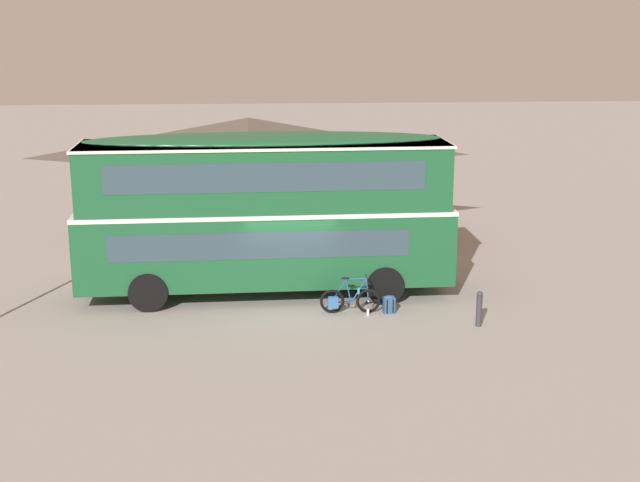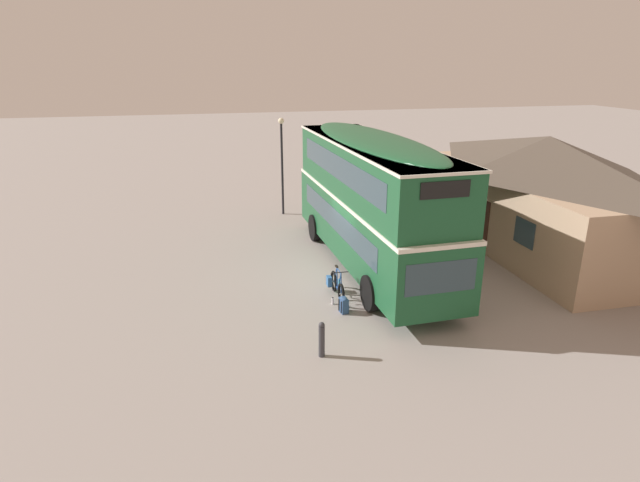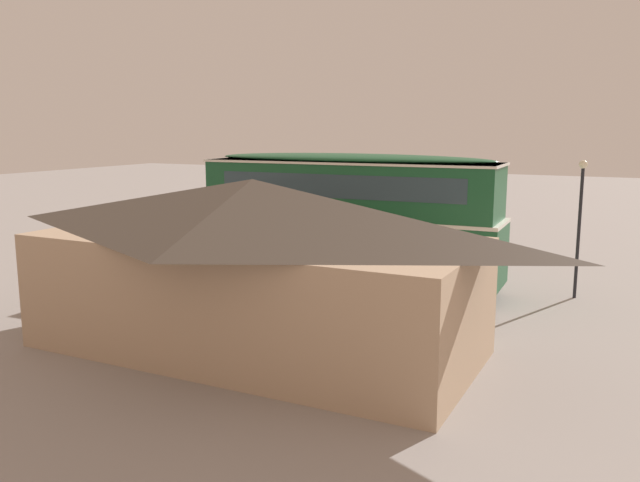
{
  "view_description": "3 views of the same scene",
  "coord_description": "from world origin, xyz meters",
  "px_view_note": "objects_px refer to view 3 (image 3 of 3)",
  "views": [
    {
      "loc": [
        -0.85,
        -24.22,
        8.01
      ],
      "look_at": [
        0.82,
        -0.27,
        1.9
      ],
      "focal_mm": 49.73,
      "sensor_mm": 36.0,
      "label": 1
    },
    {
      "loc": [
        16.23,
        -5.04,
        7.2
      ],
      "look_at": [
        0.16,
        -1.17,
        1.42
      ],
      "focal_mm": 29.28,
      "sensor_mm": 36.0,
      "label": 2
    },
    {
      "loc": [
        -9.91,
        22.15,
        5.72
      ],
      "look_at": [
        0.92,
        -0.03,
        1.41
      ],
      "focal_mm": 36.89,
      "sensor_mm": 36.0,
      "label": 3
    }
  ],
  "objects_px": {
    "touring_bicycle": "(316,262)",
    "backpack_on_ground": "(292,261)",
    "double_decker_bus": "(349,214)",
    "kerb_bollard": "(261,247)",
    "water_bottle_clear_plastic": "(307,266)",
    "street_lamp": "(580,214)"
  },
  "relations": [
    {
      "from": "double_decker_bus",
      "to": "backpack_on_ground",
      "type": "relative_size",
      "value": 21.28
    },
    {
      "from": "touring_bicycle",
      "to": "water_bottle_clear_plastic",
      "type": "bearing_deg",
      "value": -26.03
    },
    {
      "from": "backpack_on_ground",
      "to": "water_bottle_clear_plastic",
      "type": "distance_m",
      "value": 0.65
    },
    {
      "from": "double_decker_bus",
      "to": "kerb_bollard",
      "type": "distance_m",
      "value": 6.77
    },
    {
      "from": "touring_bicycle",
      "to": "backpack_on_ground",
      "type": "bearing_deg",
      "value": -4.04
    },
    {
      "from": "touring_bicycle",
      "to": "water_bottle_clear_plastic",
      "type": "height_order",
      "value": "touring_bicycle"
    },
    {
      "from": "double_decker_bus",
      "to": "touring_bicycle",
      "type": "bearing_deg",
      "value": -39.53
    },
    {
      "from": "touring_bicycle",
      "to": "backpack_on_ground",
      "type": "xyz_separation_m",
      "value": [
        1.13,
        -0.08,
        -0.11
      ]
    },
    {
      "from": "water_bottle_clear_plastic",
      "to": "kerb_bollard",
      "type": "relative_size",
      "value": 0.24
    },
    {
      "from": "backpack_on_ground",
      "to": "kerb_bollard",
      "type": "distance_m",
      "value": 2.55
    },
    {
      "from": "touring_bicycle",
      "to": "street_lamp",
      "type": "distance_m",
      "value": 10.05
    },
    {
      "from": "backpack_on_ground",
      "to": "touring_bicycle",
      "type": "bearing_deg",
      "value": 175.96
    },
    {
      "from": "touring_bicycle",
      "to": "street_lamp",
      "type": "height_order",
      "value": "street_lamp"
    },
    {
      "from": "street_lamp",
      "to": "water_bottle_clear_plastic",
      "type": "bearing_deg",
      "value": -1.11
    },
    {
      "from": "kerb_bollard",
      "to": "water_bottle_clear_plastic",
      "type": "bearing_deg",
      "value": 159.76
    },
    {
      "from": "double_decker_bus",
      "to": "backpack_on_ground",
      "type": "height_order",
      "value": "double_decker_bus"
    },
    {
      "from": "backpack_on_ground",
      "to": "double_decker_bus",
      "type": "bearing_deg",
      "value": 150.25
    },
    {
      "from": "touring_bicycle",
      "to": "backpack_on_ground",
      "type": "height_order",
      "value": "touring_bicycle"
    },
    {
      "from": "double_decker_bus",
      "to": "water_bottle_clear_plastic",
      "type": "bearing_deg",
      "value": -37.28
    },
    {
      "from": "touring_bicycle",
      "to": "water_bottle_clear_plastic",
      "type": "xyz_separation_m",
      "value": [
        0.52,
        -0.26,
        -0.27
      ]
    },
    {
      "from": "touring_bicycle",
      "to": "backpack_on_ground",
      "type": "relative_size",
      "value": 3.31
    },
    {
      "from": "kerb_bollard",
      "to": "street_lamp",
      "type": "bearing_deg",
      "value": 174.57
    }
  ]
}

